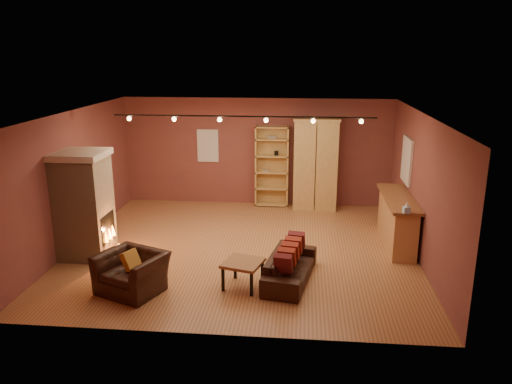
# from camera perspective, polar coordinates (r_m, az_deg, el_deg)

# --- Properties ---
(floor) EXTENTS (7.00, 7.00, 0.00)m
(floor) POSITION_cam_1_polar(r_m,az_deg,el_deg) (10.41, -1.55, -6.53)
(floor) COLOR brown
(floor) RESTS_ON ground
(ceiling) EXTENTS (7.00, 7.00, 0.00)m
(ceiling) POSITION_cam_1_polar(r_m,az_deg,el_deg) (9.69, -1.67, 8.96)
(ceiling) COLOR brown
(ceiling) RESTS_ON back_wall
(back_wall) EXTENTS (7.00, 0.02, 2.80)m
(back_wall) POSITION_cam_1_polar(r_m,az_deg,el_deg) (13.11, 0.12, 4.59)
(back_wall) COLOR brown
(back_wall) RESTS_ON floor
(left_wall) EXTENTS (0.02, 6.50, 2.80)m
(left_wall) POSITION_cam_1_polar(r_m,az_deg,el_deg) (10.94, -20.12, 1.33)
(left_wall) COLOR brown
(left_wall) RESTS_ON floor
(right_wall) EXTENTS (0.02, 6.50, 2.80)m
(right_wall) POSITION_cam_1_polar(r_m,az_deg,el_deg) (10.16, 18.39, 0.41)
(right_wall) COLOR brown
(right_wall) RESTS_ON floor
(fireplace) EXTENTS (1.01, 0.98, 2.12)m
(fireplace) POSITION_cam_1_polar(r_m,az_deg,el_deg) (10.32, -19.03, -1.38)
(fireplace) COLOR tan
(fireplace) RESTS_ON floor
(back_window) EXTENTS (0.56, 0.04, 0.86)m
(back_window) POSITION_cam_1_polar(r_m,az_deg,el_deg) (13.24, -5.53, 5.29)
(back_window) COLOR silver
(back_window) RESTS_ON back_wall
(bookcase) EXTENTS (0.86, 0.34, 2.11)m
(bookcase) POSITION_cam_1_polar(r_m,az_deg,el_deg) (13.04, 1.84, 3.05)
(bookcase) COLOR tan
(bookcase) RESTS_ON floor
(armoire) EXTENTS (1.16, 0.66, 2.35)m
(armoire) POSITION_cam_1_polar(r_m,az_deg,el_deg) (12.81, 6.80, 3.22)
(armoire) COLOR tan
(armoire) RESTS_ON floor
(bar_counter) EXTENTS (0.59, 2.18, 1.04)m
(bar_counter) POSITION_cam_1_polar(r_m,az_deg,el_deg) (10.89, 15.80, -3.13)
(bar_counter) COLOR tan
(bar_counter) RESTS_ON floor
(tissue_box) EXTENTS (0.13, 0.13, 0.22)m
(tissue_box) POSITION_cam_1_polar(r_m,az_deg,el_deg) (9.71, 16.84, -1.79)
(tissue_box) COLOR #8FBEE4
(tissue_box) RESTS_ON bar_counter
(right_window) EXTENTS (0.05, 0.90, 1.00)m
(right_window) POSITION_cam_1_polar(r_m,az_deg,el_deg) (11.42, 16.86, 3.49)
(right_window) COLOR silver
(right_window) RESTS_ON right_wall
(loveseat) EXTENTS (0.81, 1.79, 0.74)m
(loveseat) POSITION_cam_1_polar(r_m,az_deg,el_deg) (8.96, 3.92, -7.91)
(loveseat) COLOR black
(loveseat) RESTS_ON floor
(armchair) EXTENTS (1.23, 1.03, 0.91)m
(armchair) POSITION_cam_1_polar(r_m,az_deg,el_deg) (8.77, -14.06, -8.22)
(armchair) COLOR black
(armchair) RESTS_ON floor
(coffee_table) EXTENTS (0.77, 0.77, 0.47)m
(coffee_table) POSITION_cam_1_polar(r_m,az_deg,el_deg) (8.68, -1.50, -8.36)
(coffee_table) COLOR brown
(coffee_table) RESTS_ON floor
(track_rail) EXTENTS (5.20, 0.09, 0.13)m
(track_rail) POSITION_cam_1_polar(r_m,az_deg,el_deg) (9.91, -1.52, 8.45)
(track_rail) COLOR black
(track_rail) RESTS_ON ceiling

